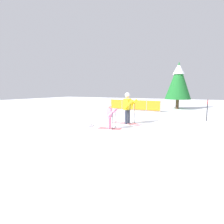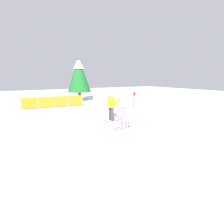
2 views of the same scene
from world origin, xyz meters
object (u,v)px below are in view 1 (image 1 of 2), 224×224
object	(u,v)px
conifer_far	(178,80)
skier_child	(110,114)
trail_marker	(207,108)
safety_fence	(134,105)
skier_adult	(128,105)

from	to	relation	value
conifer_far	skier_child	bearing A→B (deg)	-99.50
skier_child	trail_marker	distance (m)	6.34
skier_child	conifer_far	distance (m)	11.55
safety_fence	trail_marker	world-z (taller)	trail_marker
safety_fence	conifer_far	size ratio (longest dim) A/B	1.09
conifer_far	trail_marker	bearing A→B (deg)	-69.46
safety_fence	conifer_far	world-z (taller)	conifer_far
skier_adult	skier_child	distance (m)	1.66
safety_fence	conifer_far	distance (m)	5.28
conifer_far	trail_marker	xyz separation A→B (m)	(2.46, -6.56, -2.05)
skier_child	trail_marker	size ratio (longest dim) A/B	0.94
skier_child	conifer_far	xyz separation A→B (m)	(1.87, 11.19, 2.14)
skier_adult	skier_child	bearing A→B (deg)	-97.29
skier_child	safety_fence	xyz separation A→B (m)	(-1.62, 8.02, -0.21)
trail_marker	safety_fence	bearing A→B (deg)	150.35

